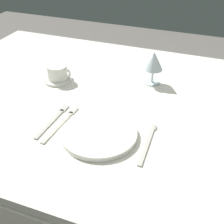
{
  "coord_description": "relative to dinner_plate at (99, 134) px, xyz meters",
  "views": [
    {
      "loc": [
        0.28,
        -0.94,
        1.37
      ],
      "look_at": [
        -0.04,
        -0.1,
        0.76
      ],
      "focal_mm": 48.58,
      "sensor_mm": 36.0,
      "label": 1
    }
  ],
  "objects": [
    {
      "name": "dinner_plate",
      "position": [
        0.0,
        0.0,
        0.0
      ],
      "size": [
        0.25,
        0.25,
        0.02
      ],
      "primitive_type": "cylinder",
      "color": "white",
      "rests_on": "dining_table"
    },
    {
      "name": "dining_table",
      "position": [
        0.04,
        0.22,
        -0.09
      ],
      "size": [
        1.8,
        1.11,
        0.74
      ],
      "color": "silver",
      "rests_on": "ground"
    },
    {
      "name": "spoon_soup",
      "position": [
        0.16,
        0.04,
        -0.01
      ],
      "size": [
        0.03,
        0.22,
        0.01
      ],
      "color": "beige",
      "rests_on": "dining_table"
    },
    {
      "name": "fork_inner",
      "position": [
        -0.19,
        0.03,
        -0.01
      ],
      "size": [
        0.02,
        0.21,
        0.0
      ],
      "color": "beige",
      "rests_on": "dining_table"
    },
    {
      "name": "saucer_left",
      "position": [
        -0.32,
        0.29,
        -0.0
      ],
      "size": [
        0.13,
        0.13,
        0.01
      ],
      "primitive_type": "cylinder",
      "color": "white",
      "rests_on": "dining_table"
    },
    {
      "name": "ground_plane",
      "position": [
        0.04,
        0.22,
        -0.75
      ],
      "size": [
        6.0,
        6.0,
        0.0
      ],
      "primitive_type": "plane",
      "color": "slate"
    },
    {
      "name": "wine_glass_left",
      "position": [
        0.07,
        0.41,
        0.09
      ],
      "size": [
        0.08,
        0.08,
        0.14
      ],
      "color": "silver",
      "rests_on": "dining_table"
    },
    {
      "name": "fork_outer",
      "position": [
        -0.15,
        0.02,
        -0.01
      ],
      "size": [
        0.03,
        0.22,
        0.0
      ],
      "color": "beige",
      "rests_on": "dining_table"
    },
    {
      "name": "coffee_cup_left",
      "position": [
        -0.32,
        0.29,
        0.03
      ],
      "size": [
        0.11,
        0.09,
        0.06
      ],
      "color": "white",
      "rests_on": "saucer_left"
    }
  ]
}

